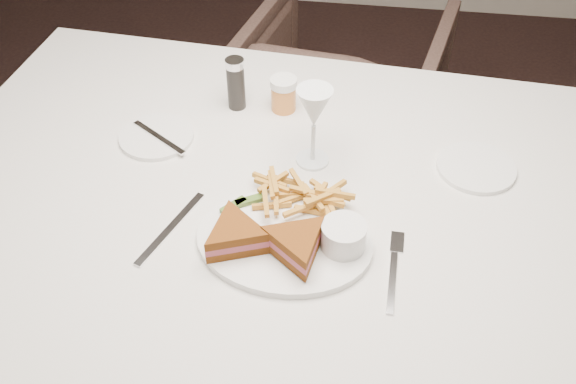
% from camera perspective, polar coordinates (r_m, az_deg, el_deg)
% --- Properties ---
extents(table, '(1.58, 1.12, 0.75)m').
position_cam_1_polar(table, '(1.54, 0.26, -10.30)').
color(table, silver).
rests_on(table, ground).
extents(chair_far, '(0.75, 0.72, 0.66)m').
position_cam_1_polar(chair_far, '(2.29, 4.88, 9.02)').
color(chair_far, '#49342D').
rests_on(chair_far, ground).
extents(table_setting, '(0.83, 0.67, 0.18)m').
position_cam_1_polar(table_setting, '(1.20, 0.24, -0.08)').
color(table_setting, white).
rests_on(table_setting, table).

